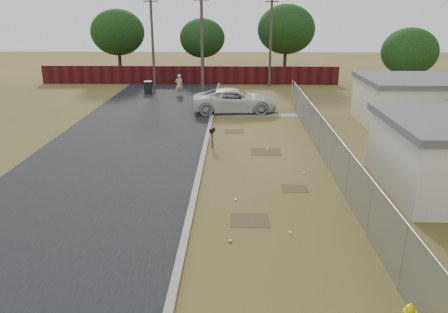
{
  "coord_description": "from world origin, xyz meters",
  "views": [
    {
      "loc": [
        -1.38,
        -19.2,
        7.25
      ],
      "look_at": [
        -1.84,
        -1.07,
        1.1
      ],
      "focal_mm": 35.0,
      "sensor_mm": 36.0,
      "label": 1
    }
  ],
  "objects_px": {
    "pickup_truck": "(235,100)",
    "pedestrian": "(179,85)",
    "mailbox": "(212,132)",
    "trash_bin": "(148,87)"
  },
  "relations": [
    {
      "from": "mailbox",
      "to": "trash_bin",
      "type": "distance_m",
      "value": 17.33
    },
    {
      "from": "pickup_truck",
      "to": "pedestrian",
      "type": "distance_m",
      "value": 8.12
    },
    {
      "from": "mailbox",
      "to": "trash_bin",
      "type": "height_order",
      "value": "mailbox"
    },
    {
      "from": "pedestrian",
      "to": "pickup_truck",
      "type": "bearing_deg",
      "value": 104.99
    },
    {
      "from": "pickup_truck",
      "to": "trash_bin",
      "type": "height_order",
      "value": "pickup_truck"
    },
    {
      "from": "mailbox",
      "to": "pickup_truck",
      "type": "height_order",
      "value": "pickup_truck"
    },
    {
      "from": "pickup_truck",
      "to": "pedestrian",
      "type": "relative_size",
      "value": 3.35
    },
    {
      "from": "pickup_truck",
      "to": "trash_bin",
      "type": "distance_m",
      "value": 10.65
    },
    {
      "from": "mailbox",
      "to": "pedestrian",
      "type": "bearing_deg",
      "value": 103.61
    },
    {
      "from": "mailbox",
      "to": "pickup_truck",
      "type": "bearing_deg",
      "value": 82.0
    }
  ]
}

